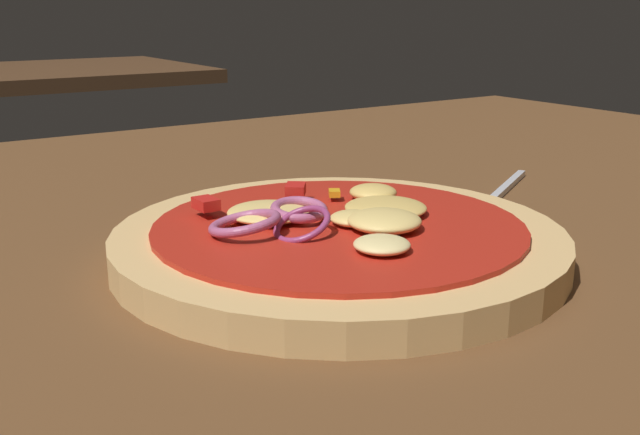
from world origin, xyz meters
TOP-DOWN VIEW (x-y plane):
  - dining_table at (0.00, 0.00)m, footprint 1.41×1.01m
  - pizza at (0.03, -0.01)m, footprint 0.27×0.27m
  - fork at (0.20, 0.03)m, footprint 0.17×0.10m
  - background_table at (0.15, 1.46)m, footprint 0.83×0.53m

SIDE VIEW (x-z plane):
  - dining_table at x=0.00m, z-range 0.00..0.03m
  - background_table at x=0.15m, z-range 0.00..0.03m
  - fork at x=0.20m, z-range 0.03..0.04m
  - pizza at x=0.03m, z-range 0.02..0.06m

